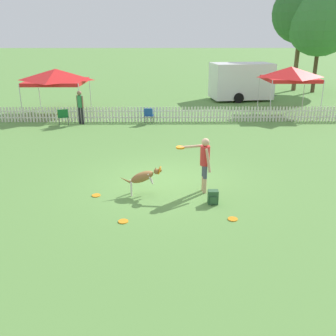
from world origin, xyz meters
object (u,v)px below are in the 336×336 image
object	(u,v)px
handler_person	(204,159)
tree_right_grove	(321,22)
canopy_tent_main	(56,76)
tree_left_grove	(302,13)
equipment_trailer	(241,81)
leaping_dog	(143,177)
folding_chair_blue_left	(63,116)
frisbee_midfield	(123,221)
frisbee_near_dog	(233,219)
canopy_tent_secondary	(291,74)
backpack_on_grass	(213,197)
spectator_standing	(80,104)
folding_chair_center	(149,114)
frisbee_near_handler	(96,195)

from	to	relation	value
handler_person	tree_right_grove	size ratio (longest dim) A/B	0.21
canopy_tent_main	tree_left_grove	bearing A→B (deg)	29.21
equipment_trailer	leaping_dog	bearing A→B (deg)	-118.11
folding_chair_blue_left	tree_right_grove	xyz separation A→B (m)	(17.13, 11.37, 4.80)
handler_person	frisbee_midfield	xyz separation A→B (m)	(-2.18, -1.90, -1.02)
handler_person	folding_chair_blue_left	xyz separation A→B (m)	(-6.31, 8.66, -0.52)
frisbee_near_dog	folding_chair_blue_left	distance (m)	12.54
tree_right_grove	equipment_trailer	bearing A→B (deg)	-151.02
tree_left_grove	canopy_tent_main	bearing A→B (deg)	-150.79
canopy_tent_secondary	backpack_on_grass	bearing A→B (deg)	-115.48
handler_person	tree_left_grove	size ratio (longest dim) A/B	0.20
frisbee_near_dog	equipment_trailer	distance (m)	18.61
leaping_dog	handler_person	bearing A→B (deg)	90.27
spectator_standing	frisbee_near_dog	bearing A→B (deg)	146.28
canopy_tent_main	backpack_on_grass	bearing A→B (deg)	-59.03
folding_chair_center	canopy_tent_secondary	size ratio (longest dim) A/B	0.29
handler_person	canopy_tent_secondary	world-z (taller)	canopy_tent_secondary
frisbee_near_handler	canopy_tent_main	size ratio (longest dim) A/B	0.08
frisbee_near_handler	equipment_trailer	distance (m)	18.30
backpack_on_grass	tree_right_grove	xyz separation A→B (m)	(10.63, 20.89, 5.11)
equipment_trailer	tree_left_grove	world-z (taller)	tree_left_grove
frisbee_near_dog	tree_left_grove	size ratio (longest dim) A/B	0.03
handler_person	frisbee_near_dog	distance (m)	2.15
leaping_dog	canopy_tent_secondary	bearing A→B (deg)	140.85
frisbee_midfield	folding_chair_center	size ratio (longest dim) A/B	0.30
canopy_tent_main	handler_person	bearing A→B (deg)	-57.91
frisbee_near_handler	spectator_standing	world-z (taller)	spectator_standing
canopy_tent_main	spectator_standing	world-z (taller)	canopy_tent_main
frisbee_near_dog	canopy_tent_main	world-z (taller)	canopy_tent_main
folding_chair_blue_left	spectator_standing	bearing A→B (deg)	-176.07
frisbee_near_dog	folding_chair_center	distance (m)	11.08
canopy_tent_secondary	equipment_trailer	distance (m)	5.30
handler_person	tree_right_grove	distance (m)	23.17
backpack_on_grass	equipment_trailer	xyz separation A→B (m)	(4.07, 17.25, 1.15)
frisbee_near_handler	tree_right_grove	xyz separation A→B (m)	(13.96, 20.32, 5.30)
folding_chair_center	equipment_trailer	world-z (taller)	equipment_trailer
folding_chair_blue_left	backpack_on_grass	bearing A→B (deg)	109.10
leaping_dog	canopy_tent_main	size ratio (longest dim) A/B	0.39
frisbee_near_dog	folding_chair_blue_left	size ratio (longest dim) A/B	0.29
frisbee_near_handler	folding_chair_blue_left	distance (m)	9.50
folding_chair_center	canopy_tent_main	size ratio (longest dim) A/B	0.26
folding_chair_center	canopy_tent_main	distance (m)	6.23
frisbee_midfield	canopy_tent_main	bearing A→B (deg)	110.74
handler_person	equipment_trailer	size ratio (longest dim) A/B	0.33
leaping_dog	folding_chair_blue_left	world-z (taller)	folding_chair_blue_left
backpack_on_grass	equipment_trailer	bearing A→B (deg)	76.74
backpack_on_grass	canopy_tent_secondary	distance (m)	13.87
canopy_tent_secondary	spectator_standing	distance (m)	11.90
equipment_trailer	tree_right_grove	world-z (taller)	tree_right_grove
frisbee_near_dog	canopy_tent_secondary	distance (m)	14.59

